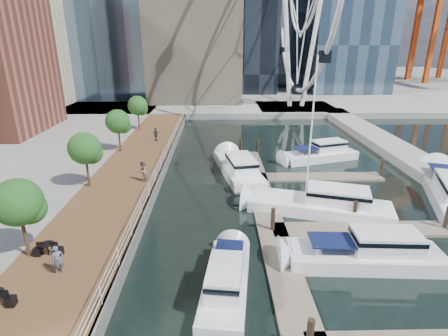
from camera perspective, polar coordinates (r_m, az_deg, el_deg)
name	(u,v)px	position (r m, az deg, el deg)	size (l,w,h in m)	color
ground	(234,319)	(17.97, 1.71, -23.45)	(520.00, 520.00, 0.00)	black
boardwalk	(122,187)	(31.54, -16.26, -2.98)	(6.00, 60.00, 1.00)	brown
seawall	(157,187)	(30.89, -10.87, -3.00)	(0.25, 60.00, 1.00)	#595954
land_far	(219,81)	(115.66, -0.83, 14.03)	(200.00, 114.00, 1.00)	gray
breakwater	(421,165)	(40.78, 29.49, 0.38)	(4.00, 60.00, 1.00)	gray
pier	(295,109)	(67.74, 11.58, 9.45)	(14.00, 12.00, 1.00)	gray
railing	(155,176)	(30.53, -11.18, -1.23)	(0.10, 60.00, 1.05)	white
floating_docks	(335,212)	(27.33, 17.70, -6.80)	(16.00, 34.00, 2.60)	#6D6051
street_trees	(84,148)	(30.16, -21.82, 2.98)	(2.60, 42.60, 4.60)	#3F2B1C
yacht_foreground	(364,264)	(22.89, 21.83, -14.32)	(2.61, 9.73, 2.15)	silver
pedestrian_near	(58,260)	(20.36, -25.49, -13.42)	(0.59, 0.38, 1.61)	#535D6E
pedestrian_mid	(142,171)	(30.62, -13.18, -0.48)	(0.92, 0.71, 1.89)	#896E5F
pedestrian_far	(156,134)	(43.12, -11.06, 5.43)	(0.97, 0.40, 1.66)	#373D45
moored_yachts	(331,212)	(28.33, 17.01, -6.85)	(24.59, 38.13, 11.50)	white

